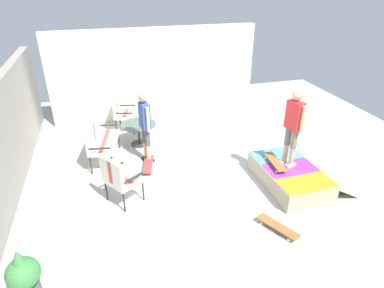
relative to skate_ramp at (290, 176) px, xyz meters
name	(u,v)px	position (x,y,z in m)	size (l,w,h in m)	color
ground_plane	(212,181)	(0.63, 1.52, -0.26)	(12.00, 12.00, 0.10)	#B2B2AD
house_facade	(156,74)	(4.43, 2.01, 1.11)	(0.23, 6.00, 2.64)	white
skate_ramp	(290,176)	(0.00, 0.00, 0.00)	(1.75, 1.67, 0.42)	tan
patio_bench	(99,137)	(2.09, 3.79, 0.41)	(1.33, 0.78, 1.02)	#2D2823
patio_chair_near_house	(121,110)	(3.64, 3.16, 0.40)	(0.74, 0.69, 1.02)	#2D2823
patio_chair_by_wall	(118,176)	(0.31, 3.49, 0.40)	(0.82, 0.80, 1.02)	#2D2823
patio_table	(139,130)	(2.67, 2.82, 0.20)	(0.90, 0.90, 0.57)	#2D2823
person_watching	(145,122)	(1.79, 2.74, 0.79)	(0.47, 0.30, 1.71)	black
person_skater	(293,123)	(0.14, 0.03, 1.16)	(0.46, 0.31, 1.64)	silver
skateboard_by_bench	(148,164)	(1.46, 2.78, -0.12)	(0.82, 0.38, 0.10)	#B23838
skateboard_spare	(278,227)	(-1.21, 0.93, -0.12)	(0.80, 0.55, 0.10)	brown
skateboard_on_ramp	(275,162)	(0.17, 0.30, 0.29)	(0.81, 0.27, 0.10)	brown
potted_plant	(24,276)	(-1.54, 4.86, 0.26)	(0.44, 0.44, 0.92)	#515156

